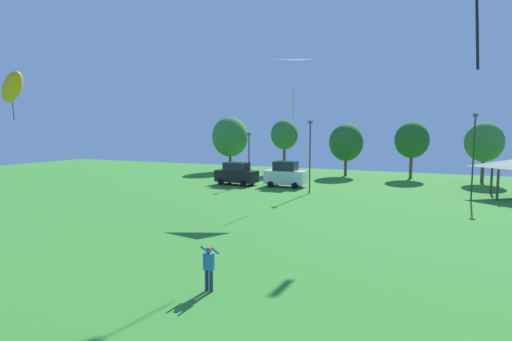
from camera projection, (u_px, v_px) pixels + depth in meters
person_standing_near_foreground at (209, 266)px, 14.24m from camera, size 0.52×0.48×1.67m
kite_flying_2 at (294, 74)px, 31.70m from camera, size 3.33×2.86×3.93m
kite_flying_7 at (12, 88)px, 26.59m from camera, size 5.07×3.23×3.43m
parked_car_leftmost at (237, 174)px, 42.06m from camera, size 4.58×2.29×2.37m
parked_car_second_from_left at (286, 175)px, 40.41m from camera, size 4.16×2.27×2.62m
light_post_0 at (474, 152)px, 32.64m from camera, size 0.36×0.20×7.08m
light_post_1 at (310, 153)px, 36.08m from camera, size 0.36×0.20×6.59m
light_post_2 at (249, 156)px, 41.32m from camera, size 0.36×0.20×5.48m
treeline_tree_0 at (230, 137)px, 55.84m from camera, size 5.03×5.03×7.58m
treeline_tree_1 at (284, 135)px, 52.62m from camera, size 3.57×3.57×7.13m
treeline_tree_2 at (346, 143)px, 49.82m from camera, size 4.20×4.20×6.52m
treeline_tree_3 at (412, 140)px, 47.15m from camera, size 3.92×3.92×6.75m
treeline_tree_4 at (484, 142)px, 43.35m from camera, size 3.94×3.94×6.64m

